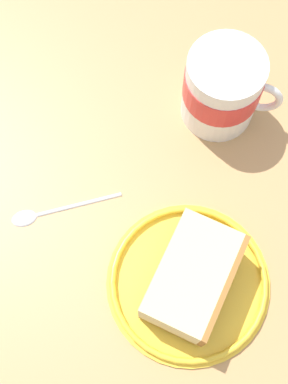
{
  "coord_description": "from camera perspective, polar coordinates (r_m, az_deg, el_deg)",
  "views": [
    {
      "loc": [
        -20.7,
        1.76,
        60.57
      ],
      "look_at": [
        -0.59,
        5.44,
        3.0
      ],
      "focal_mm": 50.66,
      "sensor_mm": 36.0,
      "label": 1
    }
  ],
  "objects": [
    {
      "name": "cake_slice",
      "position": [
        0.58,
        5.18,
        -9.01
      ],
      "size": [
        13.18,
        10.09,
        6.08
      ],
      "color": "#9E662D",
      "rests_on": "small_plate"
    },
    {
      "name": "small_plate",
      "position": [
        0.61,
        4.69,
        -9.44
      ],
      "size": [
        18.31,
        18.31,
        1.38
      ],
      "color": "yellow",
      "rests_on": "ground_plane"
    },
    {
      "name": "tea_mug",
      "position": [
        0.65,
        8.3,
        10.84
      ],
      "size": [
        9.11,
        11.76,
        10.39
      ],
      "color": "white",
      "rests_on": "ground_plane"
    },
    {
      "name": "ground_plane",
      "position": [
        0.65,
        4.81,
        -1.56
      ],
      "size": [
        142.49,
        142.49,
        2.33
      ],
      "primitive_type": "cube",
      "color": "tan"
    },
    {
      "name": "teaspoon",
      "position": [
        0.64,
        -10.58,
        -2.16
      ],
      "size": [
        6.75,
        12.47,
        0.8
      ],
      "color": "silver",
      "rests_on": "ground_plane"
    }
  ]
}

